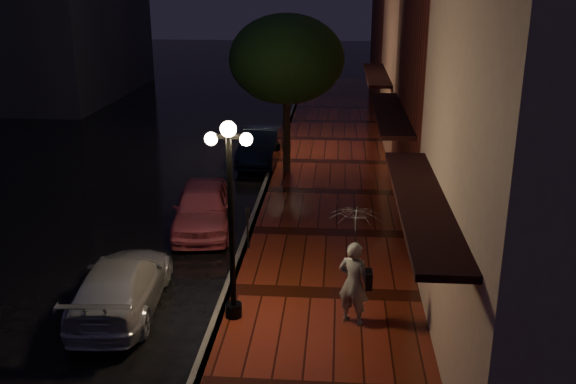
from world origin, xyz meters
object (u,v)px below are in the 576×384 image
at_px(streetlamp_near, 231,210).
at_px(navy_car, 260,146).
at_px(streetlamp_far, 287,93).
at_px(pink_car, 203,207).
at_px(woman_with_umbrella, 355,248).
at_px(street_tree, 287,62).
at_px(parking_meter, 248,224).
at_px(silver_car, 121,285).

distance_m(streetlamp_near, navy_car, 12.85).
xyz_separation_m(streetlamp_far, pink_car, (-1.77, -8.70, -1.90)).
bearing_deg(streetlamp_near, woman_with_umbrella, -0.94).
relative_size(street_tree, parking_meter, 4.96).
relative_size(streetlamp_near, streetlamp_far, 1.00).
distance_m(streetlamp_near, parking_meter, 4.07).
bearing_deg(silver_car, streetlamp_far, -105.16).
bearing_deg(streetlamp_near, pink_car, 108.48).
xyz_separation_m(woman_with_umbrella, parking_meter, (-2.76, 3.71, -1.00)).
bearing_deg(pink_car, streetlamp_near, -79.38).
distance_m(street_tree, woman_with_umbrella, 11.52).
bearing_deg(navy_car, street_tree, -53.74).
distance_m(street_tree, pink_car, 7.01).
bearing_deg(woman_with_umbrella, silver_car, 19.45).
bearing_deg(streetlamp_far, pink_car, -101.51).
height_order(pink_car, navy_car, pink_car).
relative_size(pink_car, parking_meter, 3.50).
distance_m(streetlamp_far, street_tree, 3.44).
bearing_deg(pink_car, navy_car, 75.78).
relative_size(streetlamp_far, street_tree, 0.74).
bearing_deg(navy_car, woman_with_umbrella, -74.07).
xyz_separation_m(streetlamp_far, silver_car, (-2.59, -13.63, -1.98)).
distance_m(woman_with_umbrella, parking_meter, 4.73).
distance_m(streetlamp_far, woman_with_umbrella, 14.29).
height_order(streetlamp_near, streetlamp_far, same).
height_order(streetlamp_near, street_tree, street_tree).
xyz_separation_m(streetlamp_near, parking_meter, (-0.20, 3.67, -1.74)).
bearing_deg(pink_car, silver_car, -107.28).
height_order(streetlamp_far, parking_meter, streetlamp_far).
bearing_deg(pink_car, streetlamp_far, 70.63).
bearing_deg(parking_meter, silver_car, -108.25).
bearing_deg(woman_with_umbrella, street_tree, -54.20).
xyz_separation_m(streetlamp_far, woman_with_umbrella, (2.56, -14.04, -0.74)).
relative_size(pink_car, silver_car, 0.96).
bearing_deg(street_tree, silver_car, -105.01).
bearing_deg(woman_with_umbrella, navy_car, -50.55).
distance_m(streetlamp_far, parking_meter, 10.48).
height_order(navy_car, parking_meter, navy_car).
distance_m(streetlamp_near, pink_car, 5.90).
distance_m(street_tree, navy_car, 4.12).
relative_size(streetlamp_far, navy_car, 1.05).
xyz_separation_m(silver_car, parking_meter, (2.39, 3.30, 0.24)).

